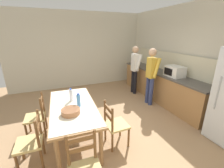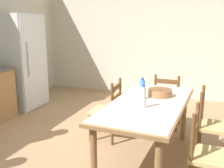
% 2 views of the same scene
% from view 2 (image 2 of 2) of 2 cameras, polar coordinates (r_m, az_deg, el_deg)
% --- Properties ---
extents(ground_plane, '(8.32, 8.32, 0.00)m').
position_cam_2_polar(ground_plane, '(3.59, -4.63, -15.24)').
color(ground_plane, '#9E7A56').
extents(wall_right, '(0.12, 5.20, 2.90)m').
position_cam_2_polar(wall_right, '(6.26, 8.11, 10.74)').
color(wall_right, beige).
rests_on(wall_right, ground).
extents(refrigerator, '(0.80, 0.73, 1.88)m').
position_cam_2_polar(refrigerator, '(5.60, -19.18, 4.59)').
color(refrigerator, silver).
rests_on(refrigerator, ground).
extents(dining_table, '(1.87, 0.93, 0.78)m').
position_cam_2_polar(dining_table, '(3.21, 7.85, -5.39)').
color(dining_table, olive).
rests_on(dining_table, ground).
extents(bottle_near_centre, '(0.07, 0.07, 0.27)m').
position_cam_2_polar(bottle_near_centre, '(2.93, 6.80, -2.80)').
color(bottle_near_centre, silver).
rests_on(bottle_near_centre, dining_table).
extents(bottle_off_centre, '(0.07, 0.07, 0.27)m').
position_cam_2_polar(bottle_off_centre, '(3.26, 6.59, -1.16)').
color(bottle_off_centre, '#4C8ED6').
rests_on(bottle_off_centre, dining_table).
extents(serving_bowl, '(0.32, 0.32, 0.09)m').
position_cam_2_polar(serving_bowl, '(3.46, 10.36, -1.73)').
color(serving_bowl, '#9E6642').
rests_on(serving_bowl, dining_table).
extents(chair_side_near_left, '(0.43, 0.42, 0.91)m').
position_cam_2_polar(chair_side_near_left, '(2.83, 19.98, -14.25)').
color(chair_side_near_left, brown).
rests_on(chair_side_near_left, ground).
extents(chair_side_far_right, '(0.43, 0.41, 0.91)m').
position_cam_2_polar(chair_side_far_right, '(3.89, -0.94, -5.80)').
color(chair_side_far_right, brown).
rests_on(chair_side_far_right, ground).
extents(chair_side_near_right, '(0.43, 0.41, 0.91)m').
position_cam_2_polar(chair_side_near_right, '(3.59, 20.78, -8.37)').
color(chair_side_near_right, brown).
rests_on(chair_side_near_right, ground).
extents(chair_head_end, '(0.41, 0.43, 0.91)m').
position_cam_2_polar(chair_head_end, '(4.41, 11.92, -3.76)').
color(chair_head_end, brown).
rests_on(chair_head_end, ground).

